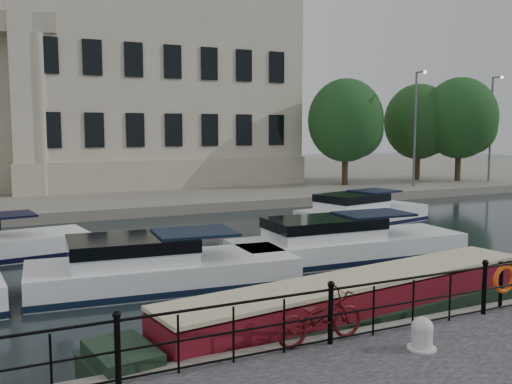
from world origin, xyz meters
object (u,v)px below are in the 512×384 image
Objects in this scene: mooring_bollard at (422,334)px; life_ring_post at (504,280)px; bicycle at (320,317)px; narrowboat at (361,311)px.

life_ring_post reaches higher than mooring_bollard.
bicycle is 4.84m from life_ring_post.
narrowboat is (0.67, 2.77, -0.47)m from mooring_bollard.
bicycle is at bearing -150.40° from narrowboat.
life_ring_post reaches higher than narrowboat.
mooring_bollard is (1.52, -1.10, -0.21)m from bicycle.
mooring_bollard is at bearing -111.30° from narrowboat.
bicycle is at bearing 144.12° from mooring_bollard.
life_ring_post reaches higher than bicycle.
life_ring_post is 0.08× the size of narrowboat.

